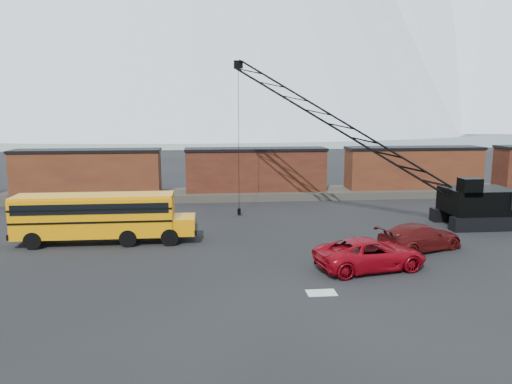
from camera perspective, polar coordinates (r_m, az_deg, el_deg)
The scene contains 10 objects.
ground at distance 27.95m, azimuth 4.58°, elevation -8.54°, with size 160.00×160.00×0.00m, color black.
gravel_berm at distance 49.08m, azimuth -0.02°, elevation -0.21°, with size 120.00×5.00×0.70m, color #47413A.
boxcar_west_near at distance 49.75m, azimuth -18.70°, elevation 2.22°, with size 13.70×3.10×4.17m.
boxcar_mid at distance 48.73m, azimuth -0.02°, elevation 2.58°, with size 13.70×3.10×4.17m.
boxcar_east_near at distance 52.79m, azimuth 17.55°, elevation 2.68°, with size 13.70×3.10×4.17m.
snow_patch at distance 24.36m, azimuth 7.48°, elevation -11.34°, with size 1.40×0.90×0.02m, color silver.
school_bus at distance 33.78m, azimuth -17.33°, elevation -2.63°, with size 11.65×2.65×3.19m.
red_pickup at distance 28.00m, azimuth 12.95°, elevation -6.91°, with size 2.82×6.11×1.70m, color maroon.
maroon_suv at distance 32.45m, azimuth 18.20°, elevation -4.91°, with size 2.32×5.71×1.66m, color #4D0E0D.
crawler_crane at distance 38.81m, azimuth 10.41°, elevation 7.00°, with size 20.75×7.78×12.53m.
Camera 1 is at (-4.88, -26.13, 8.65)m, focal length 35.00 mm.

